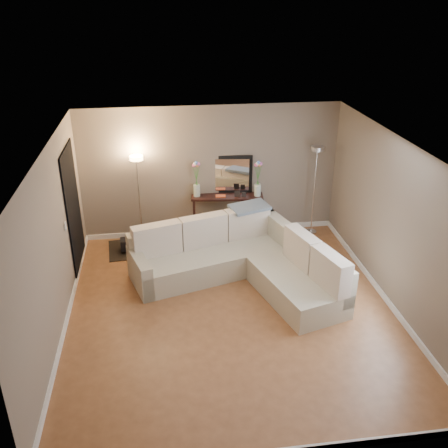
{
  "coord_description": "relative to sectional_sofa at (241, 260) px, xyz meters",
  "views": [
    {
      "loc": [
        -0.98,
        -6.39,
        4.54
      ],
      "look_at": [
        0.0,
        0.8,
        1.1
      ],
      "focal_mm": 40.0,
      "sensor_mm": 36.0,
      "label": 1
    }
  ],
  "objects": [
    {
      "name": "wall_back",
      "position": [
        -0.31,
        1.86,
        0.94
      ],
      "size": [
        5.0,
        0.02,
        2.6
      ],
      "primitive_type": "cube",
      "color": "gray",
      "rests_on": "ground"
    },
    {
      "name": "wall_right",
      "position": [
        2.2,
        -0.9,
        0.94
      ],
      "size": [
        0.02,
        5.5,
        2.6
      ],
      "primitive_type": "cube",
      "color": "gray",
      "rests_on": "ground"
    },
    {
      "name": "ceiling",
      "position": [
        -0.31,
        -0.9,
        2.24
      ],
      "size": [
        5.0,
        5.5,
        0.01
      ],
      "primitive_type": "cube",
      "color": "white",
      "rests_on": "ground"
    },
    {
      "name": "baseboard_left",
      "position": [
        -2.79,
        -0.9,
        -0.31
      ],
      "size": [
        0.03,
        5.5,
        0.1
      ],
      "primitive_type": "cube",
      "color": "white",
      "rests_on": "ground"
    },
    {
      "name": "throw_blanket",
      "position": [
        0.28,
        0.79,
        0.62
      ],
      "size": [
        0.8,
        0.62,
        0.09
      ],
      "primitive_type": "cube",
      "rotation": [
        0.1,
        0.0,
        0.34
      ],
      "color": "slate",
      "rests_on": "sectional_sofa"
    },
    {
      "name": "black_bag",
      "position": [
        -1.94,
        1.23,
        -0.2
      ],
      "size": [
        0.34,
        0.26,
        0.21
      ],
      "primitive_type": "cube",
      "rotation": [
        0.0,
        0.0,
        0.09
      ],
      "color": "black",
      "rests_on": "charcoal_rug"
    },
    {
      "name": "flower_vase_left",
      "position": [
        -0.59,
        1.74,
        0.79
      ],
      "size": [
        0.17,
        0.14,
        0.74
      ],
      "color": "silver",
      "rests_on": "console_table"
    },
    {
      "name": "wall_left",
      "position": [
        -2.82,
        -0.9,
        0.94
      ],
      "size": [
        0.02,
        5.5,
        2.6
      ],
      "primitive_type": "cube",
      "color": "gray",
      "rests_on": "ground"
    },
    {
      "name": "doorway",
      "position": [
        -2.79,
        0.8,
        0.74
      ],
      "size": [
        0.02,
        1.2,
        2.2
      ],
      "primitive_type": "cube",
      "color": "black",
      "rests_on": "ground"
    },
    {
      "name": "switch_plate",
      "position": [
        -2.79,
        -0.05,
        0.84
      ],
      "size": [
        0.02,
        0.08,
        0.12
      ],
      "primitive_type": "cube",
      "color": "white",
      "rests_on": "ground"
    },
    {
      "name": "floor_lamp_unlit",
      "position": [
        1.72,
        1.56,
        0.92
      ],
      "size": [
        0.29,
        0.29,
        1.82
      ],
      "color": "silver",
      "rests_on": "floor"
    },
    {
      "name": "floor",
      "position": [
        -0.31,
        -0.9,
        -0.37
      ],
      "size": [
        5.0,
        5.5,
        0.01
      ],
      "primitive_type": "cube",
      "color": "#995F37",
      "rests_on": "ground"
    },
    {
      "name": "baseboard_back",
      "position": [
        -0.31,
        1.83,
        -0.31
      ],
      "size": [
        5.0,
        0.03,
        0.1
      ],
      "primitive_type": "cube",
      "color": "white",
      "rests_on": "ground"
    },
    {
      "name": "sectional_sofa",
      "position": [
        0.0,
        0.0,
        0.0
      ],
      "size": [
        3.42,
        2.82,
        0.98
      ],
      "color": "beige",
      "rests_on": "floor"
    },
    {
      "name": "leaning_mirror",
      "position": [
        0.02,
        1.85,
        0.87
      ],
      "size": [
        0.99,
        0.16,
        0.77
      ],
      "color": "black",
      "rests_on": "console_table"
    },
    {
      "name": "console_table",
      "position": [
        -0.09,
        1.68,
        0.12
      ],
      "size": [
        1.43,
        0.54,
        0.86
      ],
      "color": "black",
      "rests_on": "floor"
    },
    {
      "name": "charcoal_rug",
      "position": [
        -1.76,
        1.33,
        -0.35
      ],
      "size": [
        1.21,
        0.95,
        0.02
      ],
      "primitive_type": "cube",
      "rotation": [
        0.0,
        0.0,
        0.09
      ],
      "color": "black",
      "rests_on": "floor"
    },
    {
      "name": "floor_lamp_lit",
      "position": [
        -1.7,
        1.67,
        0.87
      ],
      "size": [
        0.27,
        0.27,
        1.75
      ],
      "color": "silver",
      "rests_on": "floor"
    },
    {
      "name": "baseboard_right",
      "position": [
        2.18,
        -0.9,
        -0.31
      ],
      "size": [
        0.03,
        5.5,
        0.1
      ],
      "primitive_type": "cube",
      "color": "white",
      "rests_on": "ground"
    },
    {
      "name": "flower_vase_right",
      "position": [
        0.59,
        1.6,
        0.79
      ],
      "size": [
        0.17,
        0.14,
        0.74
      ],
      "color": "silver",
      "rests_on": "console_table"
    },
    {
      "name": "table_decor",
      "position": [
        -0.01,
        1.63,
        0.51
      ],
      "size": [
        0.59,
        0.17,
        0.14
      ],
      "color": "#CE4D24",
      "rests_on": "console_table"
    },
    {
      "name": "wall_front",
      "position": [
        -0.31,
        -3.66,
        0.94
      ],
      "size": [
        5.0,
        0.02,
        2.6
      ],
      "primitive_type": "cube",
      "color": "gray",
      "rests_on": "ground"
    }
  ]
}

